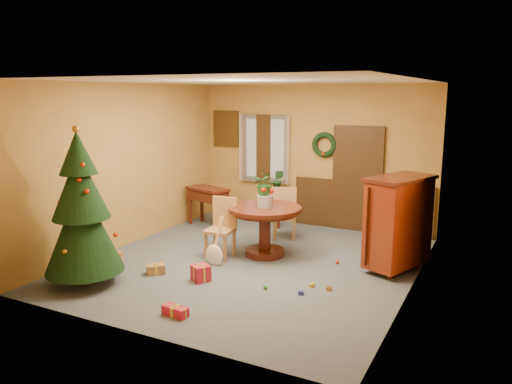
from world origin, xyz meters
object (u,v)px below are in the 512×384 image
Objects in this scene: chair_near at (222,225)px; christmas_tree at (81,211)px; writing_desk at (208,197)px; sideboard at (398,221)px; dining_table at (265,222)px.

chair_near is 0.44× the size of christmas_tree.
sideboard reaches higher than writing_desk.
writing_desk is (-0.14, 3.54, -0.47)m from christmas_tree.
chair_near is at bearing 60.39° from christmas_tree.
chair_near is at bearing -166.37° from sideboard.
chair_near is 0.68× the size of sideboard.
dining_table is 0.54× the size of christmas_tree.
chair_near is 2.86m from sideboard.
writing_desk is at bearing 147.65° from dining_table.
writing_desk is at bearing 128.96° from chair_near.
dining_table is 0.83× the size of sideboard.
writing_desk is 4.13m from sideboard.
christmas_tree reaches higher than sideboard.
dining_table is at bearing -172.02° from sideboard.
christmas_tree is 1.55× the size of sideboard.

